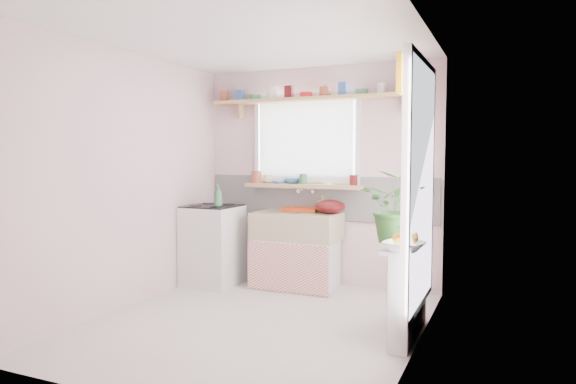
% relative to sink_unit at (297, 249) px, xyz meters
% --- Properties ---
extents(room, '(3.20, 3.20, 3.20)m').
position_rel_sink_unit_xyz_m(room, '(0.81, -0.43, 0.94)').
color(room, beige).
rests_on(room, ground).
extents(sink_unit, '(0.95, 0.65, 1.11)m').
position_rel_sink_unit_xyz_m(sink_unit, '(0.00, 0.00, 0.00)').
color(sink_unit, white).
rests_on(sink_unit, ground).
extents(cooker, '(0.58, 0.58, 0.93)m').
position_rel_sink_unit_xyz_m(cooker, '(-0.95, -0.24, 0.03)').
color(cooker, white).
rests_on(cooker, ground).
extents(radiator_ledge, '(0.22, 0.95, 0.78)m').
position_rel_sink_unit_xyz_m(radiator_ledge, '(1.45, -1.09, -0.03)').
color(radiator_ledge, white).
rests_on(radiator_ledge, ground).
extents(windowsill, '(1.40, 0.22, 0.04)m').
position_rel_sink_unit_xyz_m(windowsill, '(-0.00, 0.19, 0.71)').
color(windowsill, tan).
rests_on(windowsill, room).
extents(pine_shelf, '(2.52, 0.24, 0.04)m').
position_rel_sink_unit_xyz_m(pine_shelf, '(0.15, 0.18, 1.69)').
color(pine_shelf, tan).
rests_on(pine_shelf, room).
extents(shelf_crockery, '(2.47, 0.11, 0.12)m').
position_rel_sink_unit_xyz_m(shelf_crockery, '(0.11, 0.18, 1.76)').
color(shelf_crockery, '#A55133').
rests_on(shelf_crockery, pine_shelf).
extents(sill_crockery, '(1.35, 0.11, 0.12)m').
position_rel_sink_unit_xyz_m(sill_crockery, '(-0.00, 0.19, 0.78)').
color(sill_crockery, '#A55133').
rests_on(sill_crockery, windowsill).
extents(dish_tray, '(0.42, 0.32, 0.04)m').
position_rel_sink_unit_xyz_m(dish_tray, '(-0.01, 0.21, 0.44)').
color(dish_tray, red).
rests_on(dish_tray, sink_unit).
extents(colander, '(0.44, 0.44, 0.15)m').
position_rel_sink_unit_xyz_m(colander, '(0.38, 0.07, 0.49)').
color(colander, '#4E0D0F').
rests_on(colander, sink_unit).
extents(jade_plant, '(0.63, 0.58, 0.59)m').
position_rel_sink_unit_xyz_m(jade_plant, '(1.36, -1.14, 0.64)').
color(jade_plant, '#2F6026').
rests_on(jade_plant, radiator_ledge).
extents(fruit_bowl, '(0.36, 0.36, 0.07)m').
position_rel_sink_unit_xyz_m(fruit_bowl, '(1.48, -1.49, 0.38)').
color(fruit_bowl, silver).
rests_on(fruit_bowl, radiator_ledge).
extents(herb_pot, '(0.12, 0.08, 0.22)m').
position_rel_sink_unit_xyz_m(herb_pot, '(1.48, -1.49, 0.45)').
color(herb_pot, '#2D6D2B').
rests_on(herb_pot, radiator_ledge).
extents(soap_bottle_sink, '(0.10, 0.10, 0.18)m').
position_rel_sink_unit_xyz_m(soap_bottle_sink, '(0.24, 0.21, 0.51)').
color(soap_bottle_sink, '#EDFA6F').
rests_on(soap_bottle_sink, sink_unit).
extents(sill_cup, '(0.16, 0.16, 0.10)m').
position_rel_sink_unit_xyz_m(sill_cup, '(-0.46, 0.25, 0.78)').
color(sill_cup, '#F0E5D0').
rests_on(sill_cup, windowsill).
extents(sill_bowl, '(0.23, 0.23, 0.06)m').
position_rel_sink_unit_xyz_m(sill_bowl, '(-0.15, 0.25, 0.76)').
color(sill_bowl, teal).
rests_on(sill_bowl, windowsill).
extents(shelf_vase, '(0.16, 0.16, 0.14)m').
position_rel_sink_unit_xyz_m(shelf_vase, '(0.25, 0.24, 1.78)').
color(shelf_vase, brown).
rests_on(shelf_vase, pine_shelf).
extents(cooker_bottle, '(0.10, 0.10, 0.25)m').
position_rel_sink_unit_xyz_m(cooker_bottle, '(-0.80, -0.36, 0.61)').
color(cooker_bottle, '#3E7C4E').
rests_on(cooker_bottle, cooker).
extents(fruit, '(0.20, 0.14, 0.10)m').
position_rel_sink_unit_xyz_m(fruit, '(1.49, -1.49, 0.44)').
color(fruit, orange).
rests_on(fruit, fruit_bowl).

